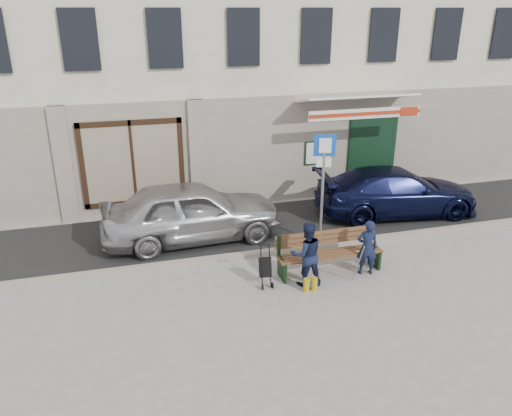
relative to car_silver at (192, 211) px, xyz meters
name	(u,v)px	position (x,y,z in m)	size (l,w,h in m)	color
ground	(301,283)	(1.91, -2.85, -0.77)	(80.00, 80.00, 0.00)	#9E9991
asphalt_lane	(262,227)	(1.91, 0.25, -0.76)	(60.00, 3.20, 0.01)	#282828
curb	(280,251)	(1.91, -1.35, -0.71)	(60.00, 0.18, 0.12)	#9E9384
building	(218,26)	(1.92, 5.60, 4.21)	(20.00, 8.27, 10.00)	beige
car_silver	(192,211)	(0.00, 0.00, 0.00)	(1.81, 4.51, 1.54)	#B8B8BD
car_navy	(396,192)	(5.89, 0.17, -0.10)	(1.88, 4.62, 1.34)	black
parking_sign	(323,172)	(3.05, -1.11, 1.13)	(0.51, 0.15, 2.81)	gray
bench	(328,253)	(2.65, -2.52, -0.31)	(2.40, 1.17, 0.98)	brown
man	(367,247)	(3.45, -2.81, -0.13)	(0.47, 0.31, 1.28)	#121934
woman	(307,254)	(2.00, -2.89, -0.05)	(0.69, 0.54, 1.43)	#141C38
stroller	(265,268)	(1.15, -2.70, -0.37)	(0.28, 0.39, 0.90)	black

